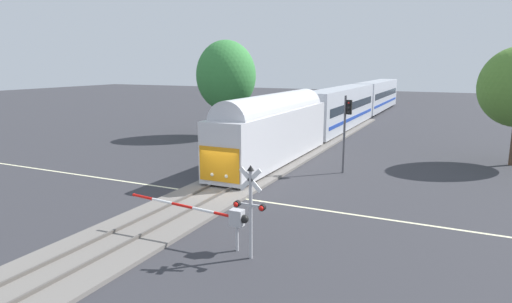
{
  "coord_description": "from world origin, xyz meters",
  "views": [
    {
      "loc": [
        13.18,
        -21.8,
        7.7
      ],
      "look_at": [
        0.97,
        3.93,
        2.0
      ],
      "focal_mm": 30.8,
      "sensor_mm": 36.0,
      "label": 1
    }
  ],
  "objects": [
    {
      "name": "ground_plane",
      "position": [
        0.0,
        0.0,
        0.0
      ],
      "size": [
        220.0,
        220.0,
        0.0
      ],
      "primitive_type": "plane",
      "color": "#333338"
    },
    {
      "name": "road_centre_stripe",
      "position": [
        0.0,
        0.0,
        0.0
      ],
      "size": [
        44.0,
        0.2,
        0.01
      ],
      "color": "beige",
      "rests_on": "ground"
    },
    {
      "name": "railway_track",
      "position": [
        0.0,
        0.0,
        0.1
      ],
      "size": [
        4.4,
        80.0,
        0.32
      ],
      "color": "slate",
      "rests_on": "ground"
    },
    {
      "name": "commuter_train",
      "position": [
        0.0,
        30.54,
        2.73
      ],
      "size": [
        3.04,
        63.53,
        5.16
      ],
      "color": "silver",
      "rests_on": "railway_track"
    },
    {
      "name": "crossing_gate_near",
      "position": [
        4.38,
        -6.56,
        1.43
      ],
      "size": [
        6.0,
        0.4,
        1.8
      ],
      "color": "#B7B7BC",
      "rests_on": "ground"
    },
    {
      "name": "crossing_signal_mast",
      "position": [
        5.91,
        -7.01,
        2.36
      ],
      "size": [
        1.36,
        0.44,
        3.86
      ],
      "color": "#B2B2B7",
      "rests_on": "ground"
    },
    {
      "name": "traffic_signal_far_side",
      "position": [
        5.81,
        8.55,
        3.71
      ],
      "size": [
        0.53,
        0.38,
        5.54
      ],
      "color": "#4C4C51",
      "rests_on": "ground"
    },
    {
      "name": "oak_behind_train",
      "position": [
        -9.73,
        19.13,
        6.46
      ],
      "size": [
        6.28,
        6.28,
        10.17
      ],
      "color": "brown",
      "rests_on": "ground"
    }
  ]
}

